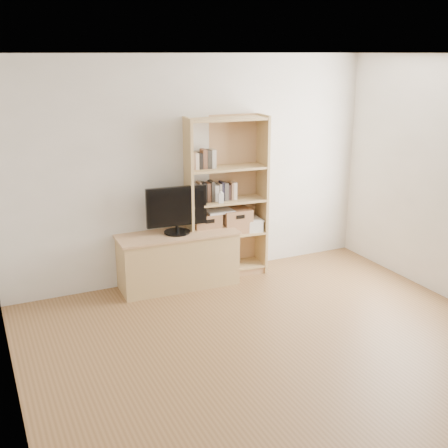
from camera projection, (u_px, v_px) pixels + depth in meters
floor at (307, 374)px, 4.74m from camera, size 4.50×5.00×0.01m
back_wall at (194, 170)px, 6.53m from camera, size 4.50×0.02×2.60m
left_wall at (8, 274)px, 3.45m from camera, size 0.02×5.00×2.60m
ceiling at (323, 53)px, 3.98m from camera, size 4.50×5.00×0.01m
tv_stand at (178, 260)px, 6.47m from camera, size 1.36×0.55×0.61m
bookshelf at (226, 198)px, 6.62m from camera, size 0.98×0.42×1.92m
television at (177, 210)px, 6.29m from camera, size 0.69×0.11×0.54m
books_row_mid at (226, 190)px, 6.61m from camera, size 0.84×0.23×0.22m
books_row_upper at (208, 159)px, 6.43m from camera, size 0.39×0.16×0.20m
baby_monitor at (221, 198)px, 6.48m from camera, size 0.07×0.05×0.11m
basket_left at (206, 224)px, 6.61m from camera, size 0.33×0.28×0.27m
basket_right at (236, 220)px, 6.74m from camera, size 0.35×0.30×0.28m
laptop at (219, 211)px, 6.62m from camera, size 0.33×0.23×0.03m
magazine_stack at (252, 225)px, 6.83m from camera, size 0.23×0.31×0.13m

